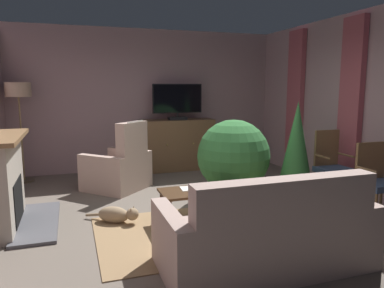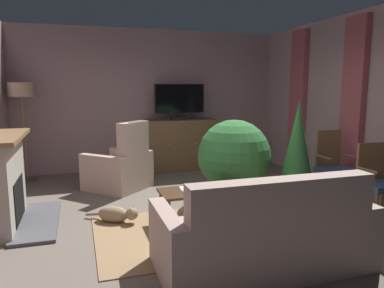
% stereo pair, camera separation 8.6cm
% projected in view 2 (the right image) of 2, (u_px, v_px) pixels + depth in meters
% --- Properties ---
extents(ground_plane, '(5.97, 6.99, 0.04)m').
position_uv_depth(ground_plane, '(201.00, 221.00, 4.76)').
color(ground_plane, '#665B51').
extents(wall_back, '(5.97, 0.10, 2.85)m').
position_uv_depth(wall_back, '(151.00, 100.00, 7.59)').
color(wall_back, gray).
rests_on(wall_back, ground_plane).
extents(wall_right_with_window, '(0.10, 6.99, 2.85)m').
position_uv_depth(wall_right_with_window, '(379.00, 106.00, 5.34)').
color(wall_right_with_window, '#A6858B').
rests_on(wall_right_with_window, ground_plane).
extents(curtain_panel_near, '(0.10, 0.44, 2.39)m').
position_uv_depth(curtain_panel_near, '(353.00, 96.00, 5.67)').
color(curtain_panel_near, '#A34C56').
extents(curtain_panel_far, '(0.10, 0.44, 2.39)m').
position_uv_depth(curtain_panel_far, '(298.00, 94.00, 7.08)').
color(curtain_panel_far, '#A34C56').
extents(rug_central, '(2.57, 1.66, 0.01)m').
position_uv_depth(rug_central, '(205.00, 230.00, 4.39)').
color(rug_central, '#8E704C').
rests_on(rug_central, ground_plane).
extents(fireplace, '(0.92, 1.46, 1.13)m').
position_uv_depth(fireplace, '(0.00, 183.00, 4.45)').
color(fireplace, '#4C4C51').
rests_on(fireplace, ground_plane).
extents(tv_cabinet, '(1.51, 0.52, 1.04)m').
position_uv_depth(tv_cabinet, '(179.00, 146.00, 7.56)').
color(tv_cabinet, '#4A3523').
rests_on(tv_cabinet, ground_plane).
extents(television, '(1.01, 0.20, 0.72)m').
position_uv_depth(television, '(180.00, 101.00, 7.36)').
color(television, black).
rests_on(television, tv_cabinet).
extents(coffee_table, '(1.08, 0.51, 0.43)m').
position_uv_depth(coffee_table, '(203.00, 193.00, 4.60)').
color(coffee_table, '#422B19').
rests_on(coffee_table, ground_plane).
extents(tv_remote, '(0.18, 0.12, 0.02)m').
position_uv_depth(tv_remote, '(211.00, 189.00, 4.59)').
color(tv_remote, black).
rests_on(tv_remote, coffee_table).
extents(folded_newspaper, '(0.32, 0.25, 0.01)m').
position_uv_depth(folded_newspaper, '(192.00, 188.00, 4.65)').
color(folded_newspaper, silver).
rests_on(folded_newspaper, coffee_table).
extents(sofa_floral, '(1.99, 0.93, 0.95)m').
position_uv_depth(sofa_floral, '(265.00, 237.00, 3.43)').
color(sofa_floral, '#A3897F').
rests_on(sofa_floral, ground_plane).
extents(armchair_angled_to_table, '(1.24, 1.24, 1.16)m').
position_uv_depth(armchair_angled_to_table, '(121.00, 168.00, 6.14)').
color(armchair_angled_to_table, '#BC9E8E').
rests_on(armchair_angled_to_table, ground_plane).
extents(side_chair_beside_plant, '(0.50, 0.43, 0.98)m').
position_uv_depth(side_chair_beside_plant, '(378.00, 179.00, 4.74)').
color(side_chair_beside_plant, '#42567A').
rests_on(side_chair_beside_plant, ground_plane).
extents(side_chair_tucked_against_wall, '(0.47, 0.42, 1.04)m').
position_uv_depth(side_chair_tucked_against_wall, '(333.00, 164.00, 5.57)').
color(side_chair_tucked_against_wall, '#42567A').
rests_on(side_chair_tucked_against_wall, ground_plane).
extents(potted_plant_on_hearth_side, '(1.08, 1.08, 1.23)m').
position_uv_depth(potted_plant_on_hearth_side, '(234.00, 157.00, 5.42)').
color(potted_plant_on_hearth_side, slate).
rests_on(potted_plant_on_hearth_side, ground_plane).
extents(potted_plant_tall_palm_by_window, '(0.46, 0.46, 1.50)m').
position_uv_depth(potted_plant_tall_palm_by_window, '(297.00, 148.00, 5.27)').
color(potted_plant_tall_palm_by_window, slate).
rests_on(potted_plant_tall_palm_by_window, ground_plane).
extents(cat, '(0.63, 0.49, 0.23)m').
position_uv_depth(cat, '(116.00, 214.00, 4.64)').
color(cat, '#937A5B').
rests_on(cat, ground_plane).
extents(floor_lamp, '(0.43, 0.43, 1.78)m').
position_uv_depth(floor_lamp, '(22.00, 99.00, 6.47)').
color(floor_lamp, '#4C4233').
rests_on(floor_lamp, ground_plane).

